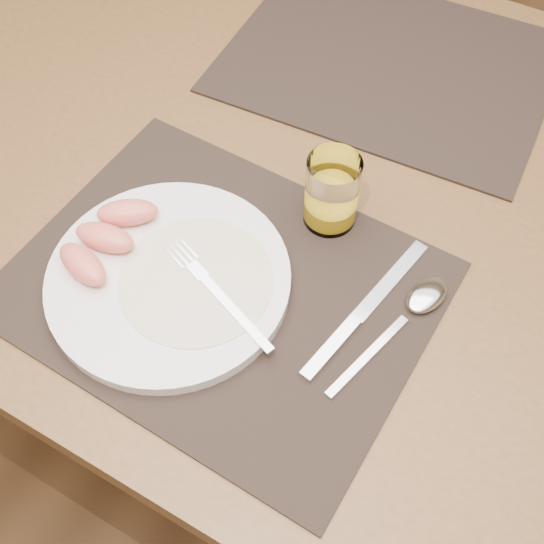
{
  "coord_description": "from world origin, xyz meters",
  "views": [
    {
      "loc": [
        0.23,
        -0.55,
        1.39
      ],
      "look_at": [
        0.03,
        -0.18,
        0.77
      ],
      "focal_mm": 45.0,
      "sensor_mm": 36.0,
      "label": 1
    }
  ],
  "objects_px": {
    "table": "(321,208)",
    "juice_glass": "(332,195)",
    "knife": "(357,319)",
    "plate": "(169,279)",
    "placemat_far": "(389,63)",
    "fork": "(211,285)",
    "spoon": "(418,304)",
    "placemat_near": "(221,287)"
  },
  "relations": [
    {
      "from": "table",
      "to": "spoon",
      "type": "distance_m",
      "value": 0.25
    },
    {
      "from": "plate",
      "to": "juice_glass",
      "type": "height_order",
      "value": "juice_glass"
    },
    {
      "from": "spoon",
      "to": "plate",
      "type": "bearing_deg",
      "value": -156.58
    },
    {
      "from": "juice_glass",
      "to": "fork",
      "type": "bearing_deg",
      "value": -111.59
    },
    {
      "from": "knife",
      "to": "juice_glass",
      "type": "relative_size",
      "value": 2.33
    },
    {
      "from": "table",
      "to": "plate",
      "type": "height_order",
      "value": "plate"
    },
    {
      "from": "table",
      "to": "plate",
      "type": "bearing_deg",
      "value": -105.74
    },
    {
      "from": "placemat_far",
      "to": "table",
      "type": "bearing_deg",
      "value": -87.05
    },
    {
      "from": "plate",
      "to": "knife",
      "type": "relative_size",
      "value": 1.23
    },
    {
      "from": "fork",
      "to": "table",
      "type": "bearing_deg",
      "value": 84.96
    },
    {
      "from": "placemat_near",
      "to": "fork",
      "type": "bearing_deg",
      "value": -103.45
    },
    {
      "from": "placemat_near",
      "to": "spoon",
      "type": "bearing_deg",
      "value": 22.77
    },
    {
      "from": "placemat_near",
      "to": "knife",
      "type": "height_order",
      "value": "knife"
    },
    {
      "from": "table",
      "to": "knife",
      "type": "distance_m",
      "value": 0.24
    },
    {
      "from": "plate",
      "to": "juice_glass",
      "type": "distance_m",
      "value": 0.21
    },
    {
      "from": "placemat_near",
      "to": "spoon",
      "type": "height_order",
      "value": "spoon"
    },
    {
      "from": "plate",
      "to": "spoon",
      "type": "relative_size",
      "value": 1.42
    },
    {
      "from": "placemat_near",
      "to": "plate",
      "type": "bearing_deg",
      "value": -154.1
    },
    {
      "from": "knife",
      "to": "spoon",
      "type": "xyz_separation_m",
      "value": [
        0.05,
        0.05,
        0.0
      ]
    },
    {
      "from": "placemat_far",
      "to": "fork",
      "type": "height_order",
      "value": "fork"
    },
    {
      "from": "placemat_near",
      "to": "fork",
      "type": "distance_m",
      "value": 0.02
    },
    {
      "from": "plate",
      "to": "spoon",
      "type": "bearing_deg",
      "value": 23.42
    },
    {
      "from": "table",
      "to": "placemat_near",
      "type": "distance_m",
      "value": 0.24
    },
    {
      "from": "fork",
      "to": "spoon",
      "type": "height_order",
      "value": "fork"
    },
    {
      "from": "placemat_far",
      "to": "spoon",
      "type": "height_order",
      "value": "spoon"
    },
    {
      "from": "juice_glass",
      "to": "placemat_near",
      "type": "bearing_deg",
      "value": -112.34
    },
    {
      "from": "placemat_far",
      "to": "plate",
      "type": "relative_size",
      "value": 1.67
    },
    {
      "from": "table",
      "to": "knife",
      "type": "height_order",
      "value": "knife"
    },
    {
      "from": "placemat_far",
      "to": "fork",
      "type": "bearing_deg",
      "value": -91.17
    },
    {
      "from": "table",
      "to": "spoon",
      "type": "relative_size",
      "value": 7.35
    },
    {
      "from": "placemat_near",
      "to": "placemat_far",
      "type": "distance_m",
      "value": 0.44
    },
    {
      "from": "table",
      "to": "juice_glass",
      "type": "xyz_separation_m",
      "value": [
        0.04,
        -0.07,
        0.13
      ]
    },
    {
      "from": "knife",
      "to": "juice_glass",
      "type": "height_order",
      "value": "juice_glass"
    },
    {
      "from": "plate",
      "to": "juice_glass",
      "type": "bearing_deg",
      "value": 56.85
    },
    {
      "from": "spoon",
      "to": "knife",
      "type": "bearing_deg",
      "value": -136.25
    },
    {
      "from": "fork",
      "to": "spoon",
      "type": "distance_m",
      "value": 0.23
    },
    {
      "from": "fork",
      "to": "juice_glass",
      "type": "bearing_deg",
      "value": 68.41
    },
    {
      "from": "knife",
      "to": "spoon",
      "type": "bearing_deg",
      "value": 43.75
    },
    {
      "from": "placemat_near",
      "to": "plate",
      "type": "height_order",
      "value": "plate"
    },
    {
      "from": "placemat_far",
      "to": "knife",
      "type": "height_order",
      "value": "knife"
    },
    {
      "from": "placemat_near",
      "to": "juice_glass",
      "type": "xyz_separation_m",
      "value": [
        0.06,
        0.15,
        0.04
      ]
    },
    {
      "from": "placemat_far",
      "to": "juice_glass",
      "type": "relative_size",
      "value": 4.79
    }
  ]
}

